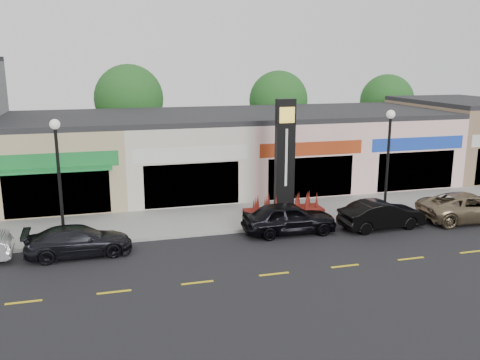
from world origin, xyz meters
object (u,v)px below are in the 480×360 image
Objects in this scene: lamp_west_near at (58,169)px; lamp_east_near at (388,152)px; car_dark_sedan at (79,241)px; car_black_conv at (382,215)px; pylon_sign at (284,173)px; car_black_sedan at (289,218)px; car_gold_suv at (469,207)px.

lamp_west_near is 1.00× the size of lamp_east_near.
lamp_west_near reaches higher than car_dark_sedan.
car_black_conv is at bearing -125.01° from lamp_east_near.
car_dark_sedan is at bearing -64.89° from lamp_west_near.
pylon_sign is 3.31m from car_black_sedan.
car_black_sedan is 9.66m from car_gold_suv.
lamp_west_near is 3.27m from car_dark_sedan.
car_black_conv is (-1.14, -1.62, -2.78)m from lamp_east_near.
car_gold_suv is at bearing -20.83° from pylon_sign.
car_black_conv is at bearing -94.77° from car_black_sedan.
pylon_sign is 1.43× the size of car_black_conv.
lamp_west_near reaches higher than car_gold_suv.
car_black_conv is 0.81× the size of car_gold_suv.
pylon_sign is (-5.00, 1.70, -1.20)m from lamp_east_near.
car_dark_sedan is (0.69, -1.47, -2.84)m from lamp_west_near.
pylon_sign is 1.35× the size of car_black_sedan.
lamp_west_near is 1.23× the size of car_black_sedan.
car_gold_suv is at bearing -91.99° from car_black_sedan.
lamp_west_near is 1.30× the size of car_black_conv.
car_black_sedan is at bearing -89.74° from car_dark_sedan.
pylon_sign is 1.37× the size of car_dark_sedan.
lamp_east_near is 0.91× the size of pylon_sign.
pylon_sign is at bearing 8.77° from lamp_west_near.
lamp_west_near reaches higher than car_black_sedan.
car_dark_sedan is (-10.31, -3.17, -1.64)m from pylon_sign.
car_gold_suv reaches higher than car_black_conv.
car_black_sedan is (-0.77, -2.84, -1.52)m from pylon_sign.
lamp_east_near is 5.42m from pylon_sign.
lamp_west_near is 1.06× the size of car_gold_suv.
pylon_sign reaches higher than car_black_sedan.
car_gold_suv is (8.87, -3.38, -1.56)m from pylon_sign.
car_gold_suv is at bearing -92.36° from car_dark_sedan.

